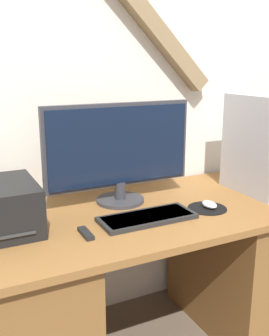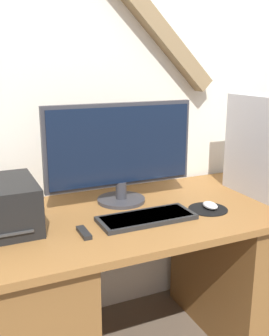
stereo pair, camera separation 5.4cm
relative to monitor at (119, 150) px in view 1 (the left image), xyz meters
The scene contains 8 objects.
wall_back 0.49m from the monitor, 80.67° to the left, with size 6.40×0.13×2.70m.
desk 0.61m from the monitor, 70.44° to the right, with size 1.54×0.73×0.71m.
monitor is the anchor object (origin of this frame).
keyboard 0.34m from the monitor, 87.88° to the right, with size 0.40×0.16×0.02m.
mousepad 0.47m from the monitor, 39.98° to the right, with size 0.17×0.17×0.00m.
mouse 0.47m from the monitor, 39.14° to the right, with size 0.05×0.08×0.03m.
computer_tower 0.71m from the monitor, 13.85° to the right, with size 0.21×0.35×0.48m.
remote_control 0.46m from the monitor, 133.37° to the right, with size 0.03×0.11×0.02m.
Camera 1 is at (-0.76, -1.05, 1.33)m, focal length 42.00 mm.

